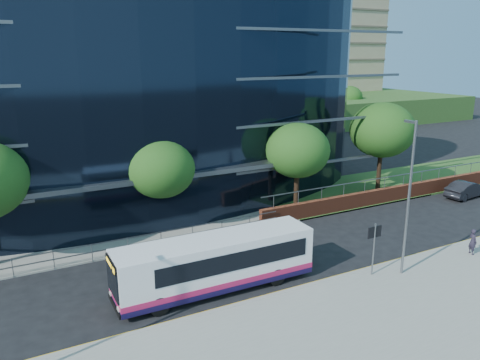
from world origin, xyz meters
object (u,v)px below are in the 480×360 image
tree_far_b (161,169)px  streetlight_east (409,194)px  tree_far_c (298,151)px  pedestrian (473,241)px  tree_dist_f (349,97)px  tree_dist_e (272,101)px  street_sign (374,238)px  tree_far_d (382,130)px  parked_car (467,189)px  city_bus (217,262)px

tree_far_b → streetlight_east: streetlight_east is taller
tree_far_b → tree_far_c: tree_far_c is taller
tree_far_b → pedestrian: (14.38, -11.82, -3.31)m
tree_dist_f → tree_dist_e: bearing=-172.9°
street_sign → tree_far_d: size_ratio=0.38×
tree_far_c → tree_dist_e: same height
tree_far_d → tree_dist_f: bearing=53.1°
tree_far_c → parked_car: 15.01m
city_bus → parked_car: bearing=10.6°
street_sign → tree_dist_e: (19.50, 41.59, 2.39)m
city_bus → pedestrian: city_bus is taller
tree_dist_e → city_bus: 47.61m
street_sign → city_bus: 8.08m
tree_far_d → tree_dist_e: bearing=75.1°
pedestrian → tree_far_b: bearing=65.3°
pedestrian → tree_dist_f: bearing=-18.2°
tree_dist_e → city_bus: bearing=-124.8°
streetlight_east → city_bus: (-9.13, 3.17, -3.01)m
streetlight_east → pedestrian: 6.44m
tree_far_c → city_bus: bearing=-141.7°
tree_far_b → city_bus: tree_far_b is taller
parked_car → pedestrian: pedestrian is taller
parked_car → tree_far_b: bearing=74.5°
streetlight_east → parked_car: 17.22m
tree_far_b → tree_dist_f: same height
tree_dist_e → tree_dist_f: tree_dist_e is taller
street_sign → tree_far_d: bearing=45.2°
tree_far_d → city_bus: bearing=-154.8°
tree_far_c → tree_far_d: size_ratio=0.87×
tree_far_d → pedestrian: (-4.62, -12.32, -4.29)m
pedestrian → tree_far_d: bearing=-5.9°
tree_dist_f → city_bus: 59.57m
tree_dist_f → street_sign: bearing=-129.2°
tree_far_d → streetlight_east: size_ratio=0.93×
street_sign → pedestrian: size_ratio=1.87×
tree_far_b → tree_far_c: bearing=-2.9°
tree_dist_f → tree_far_b: bearing=-142.9°
tree_far_b → tree_far_c: 10.02m
street_sign → tree_far_b: tree_far_b is taller
tree_far_d → streetlight_east: bearing=-129.4°
parked_car → street_sign: bearing=107.1°
streetlight_east → pedestrian: streetlight_east is taller
tree_dist_e → pedestrian: size_ratio=4.34×
street_sign → tree_far_c: 11.14m
streetlight_east → pedestrian: size_ratio=5.33×
tree_far_d → tree_dist_e: size_ratio=1.14×
tree_far_b → pedestrian: size_ratio=4.03×
tree_far_b → tree_dist_f: size_ratio=1.00×
tree_far_d → city_bus: tree_far_d is taller
tree_dist_e → parked_car: 35.01m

